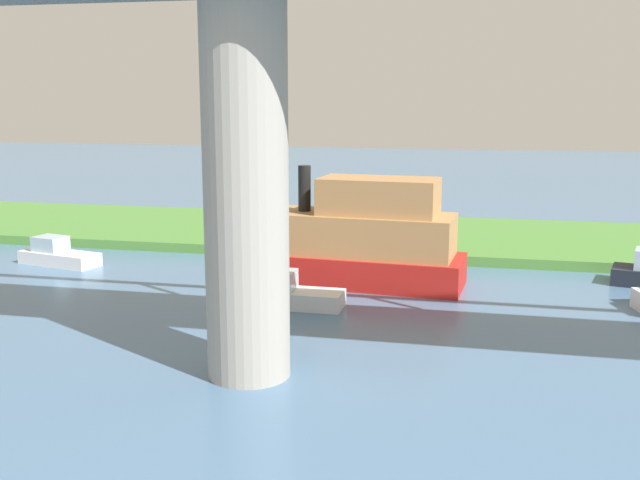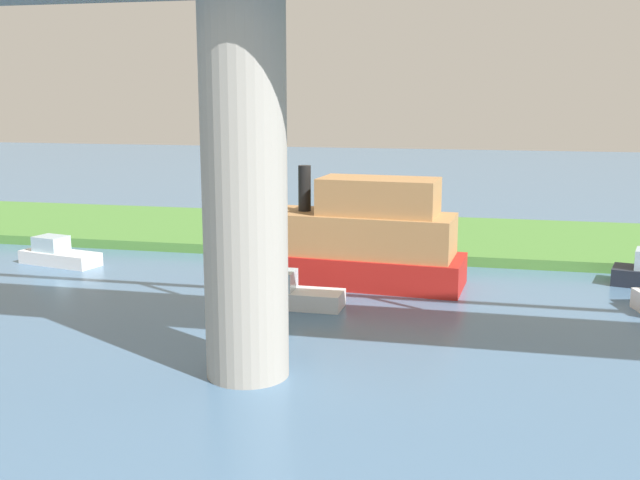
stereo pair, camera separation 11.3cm
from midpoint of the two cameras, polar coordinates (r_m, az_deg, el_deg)
name	(u,v)px [view 2 (the right image)]	position (r m, az deg, el deg)	size (l,w,h in m)	color
ground_plane	(361,262)	(37.56, 3.25, -1.64)	(160.00, 160.00, 0.00)	#4C7093
grassy_bank	(379,235)	(43.32, 4.58, 0.38)	(80.00, 12.00, 0.50)	#4C8438
bridge_pylon	(245,191)	(21.47, -5.58, 3.70)	(2.43, 2.43, 10.99)	#9E998E
person_on_bank	(328,231)	(39.16, 0.71, 0.69)	(0.50, 0.50, 1.39)	#2D334C
mooring_post	(441,239)	(38.72, 9.25, 0.09)	(0.20, 0.20, 0.95)	brown
houseboat_blue	(356,241)	(32.89, 2.85, -0.06)	(10.27, 4.09, 5.14)	red
skiff_small	(286,293)	(29.65, -2.48, -4.07)	(4.25, 1.57, 1.41)	white
motorboat_red	(58,254)	(39.00, -19.18, -1.04)	(4.31, 2.33, 1.36)	white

